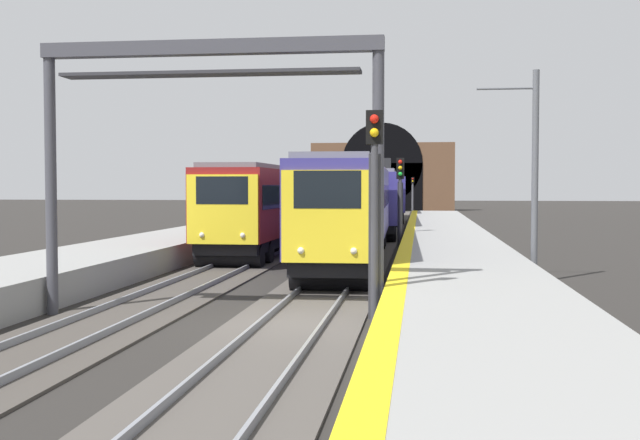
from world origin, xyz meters
name	(u,v)px	position (x,y,z in m)	size (l,w,h in m)	color
ground_plane	(294,326)	(0.00, 0.00, 0.00)	(320.00, 320.00, 0.00)	#282623
platform_right	(478,309)	(0.00, -4.15, 0.47)	(112.00, 4.16, 0.93)	gray
platform_right_edge_strip	(396,287)	(0.00, -2.32, 0.94)	(112.00, 0.50, 0.01)	yellow
track_main_line	(294,324)	(0.00, 0.00, 0.04)	(160.00, 3.17, 0.21)	#4C4742
track_adjacent_line	(111,320)	(0.00, 4.43, 0.04)	(160.00, 3.09, 0.21)	#423D38
train_main_approaching	(378,198)	(35.58, 0.00, 2.42)	(62.67, 3.24, 5.12)	navy
train_adjacent_platform	(305,200)	(31.28, 4.43, 2.37)	(40.67, 3.17, 5.04)	maroon
railway_signal_near	(374,201)	(-0.23, -1.85, 2.89)	(0.39, 0.38, 4.90)	#38383D
railway_signal_mid	(400,194)	(21.40, -1.85, 2.83)	(0.39, 0.38, 4.63)	#38383D
railway_signal_far	(413,191)	(79.76, -1.85, 2.59)	(0.39, 0.38, 4.35)	#4C4C54
overhead_signal_gantry	(209,109)	(0.83, 2.21, 5.10)	(0.70, 8.46, 6.74)	#3F3F47
tunnel_portal	(382,177)	(86.20, 2.21, 4.51)	(2.91, 18.90, 11.56)	brown
catenary_mast_near	(534,174)	(8.95, -6.60, 3.63)	(0.22, 2.04, 7.06)	#595B60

